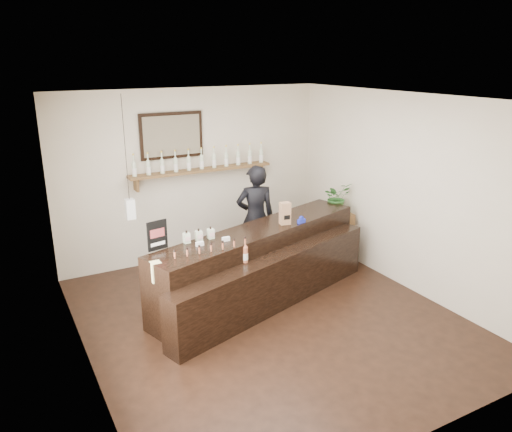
{
  "coord_description": "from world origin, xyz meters",
  "views": [
    {
      "loc": [
        -2.92,
        -5.0,
        3.26
      ],
      "look_at": [
        0.19,
        0.7,
        1.17
      ],
      "focal_mm": 35.0,
      "sensor_mm": 36.0,
      "label": 1
    }
  ],
  "objects": [
    {
      "name": "counter",
      "position": [
        0.24,
        0.57,
        0.46
      ],
      "size": [
        3.56,
        1.95,
        1.15
      ],
      "color": "black",
      "rests_on": "ground"
    },
    {
      "name": "promo_sign",
      "position": [
        -1.24,
        0.6,
        1.17
      ],
      "size": [
        0.27,
        0.07,
        0.38
      ],
      "color": "black",
      "rests_on": "counter"
    },
    {
      "name": "ground",
      "position": [
        0.0,
        0.0,
        0.0
      ],
      "size": [
        5.0,
        5.0,
        0.0
      ],
      "primitive_type": "plane",
      "color": "black",
      "rests_on": "ground"
    },
    {
      "name": "shopkeeper",
      "position": [
        0.64,
        1.55,
        0.95
      ],
      "size": [
        0.79,
        0.62,
        1.9
      ],
      "primitive_type": "imported",
      "rotation": [
        0.0,
        0.0,
        2.88
      ],
      "color": "black",
      "rests_on": "ground"
    },
    {
      "name": "paper_bag",
      "position": [
        0.65,
        0.69,
        1.15
      ],
      "size": [
        0.16,
        0.14,
        0.32
      ],
      "color": "#9F704D",
      "rests_on": "counter"
    },
    {
      "name": "room_shell",
      "position": [
        0.0,
        0.0,
        1.7
      ],
      "size": [
        5.0,
        5.0,
        5.0
      ],
      "color": "beige",
      "rests_on": "ground"
    },
    {
      "name": "back_wall_decor",
      "position": [
        -0.15,
        2.37,
        1.76
      ],
      "size": [
        2.66,
        0.96,
        1.69
      ],
      "color": "brown",
      "rests_on": "ground"
    },
    {
      "name": "tape_dispenser",
      "position": [
        0.88,
        0.62,
        1.03
      ],
      "size": [
        0.13,
        0.07,
        0.1
      ],
      "color": "#1926B4",
      "rests_on": "counter"
    },
    {
      "name": "side_cabinet",
      "position": [
        2.0,
        1.26,
        0.41
      ],
      "size": [
        0.5,
        0.62,
        0.82
      ],
      "color": "brown",
      "rests_on": "ground"
    },
    {
      "name": "potted_plant",
      "position": [
        2.0,
        1.26,
        1.06
      ],
      "size": [
        0.45,
        0.4,
        0.48
      ],
      "primitive_type": "imported",
      "rotation": [
        0.0,
        0.0,
        0.04
      ],
      "color": "#2D6227",
      "rests_on": "side_cabinet"
    }
  ]
}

